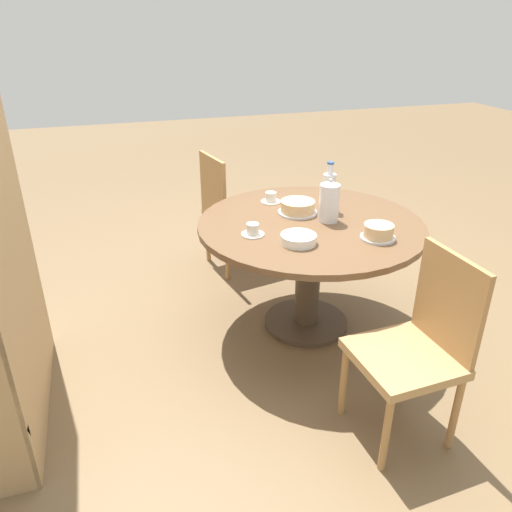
% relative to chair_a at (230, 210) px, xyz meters
% --- Properties ---
extents(ground_plane, '(14.00, 14.00, 0.00)m').
position_rel_chair_a_xyz_m(ground_plane, '(-0.93, -0.24, -0.47)').
color(ground_plane, brown).
extents(dining_table, '(1.31, 1.31, 0.70)m').
position_rel_chair_a_xyz_m(dining_table, '(-0.93, -0.24, 0.09)').
color(dining_table, '#473828').
rests_on(dining_table, ground_plane).
extents(chair_a, '(0.49, 0.49, 0.89)m').
position_rel_chair_a_xyz_m(chair_a, '(0.00, 0.00, 0.00)').
color(chair_a, '#A87A47').
rests_on(chair_a, ground_plane).
extents(chair_b, '(0.44, 0.44, 0.89)m').
position_rel_chair_a_xyz_m(chair_b, '(-1.88, -0.35, 0.00)').
color(chair_b, '#A87A47').
rests_on(chair_b, ground_plane).
extents(coffee_pot, '(0.12, 0.12, 0.26)m').
position_rel_chair_a_xyz_m(coffee_pot, '(-0.94, -0.34, 0.35)').
color(coffee_pot, silver).
rests_on(coffee_pot, dining_table).
extents(water_bottle, '(0.08, 0.08, 0.30)m').
position_rel_chair_a_xyz_m(water_bottle, '(-0.78, -0.42, 0.36)').
color(water_bottle, silver).
rests_on(water_bottle, dining_table).
extents(cake_main, '(0.24, 0.24, 0.08)m').
position_rel_chair_a_xyz_m(cake_main, '(-0.78, -0.22, 0.27)').
color(cake_main, silver).
rests_on(cake_main, dining_table).
extents(cake_second, '(0.19, 0.19, 0.08)m').
position_rel_chair_a_xyz_m(cake_second, '(-1.26, -0.49, 0.27)').
color(cake_second, silver).
rests_on(cake_second, dining_table).
extents(cup_a, '(0.13, 0.13, 0.07)m').
position_rel_chair_a_xyz_m(cup_a, '(-0.54, -0.13, 0.26)').
color(cup_a, white).
rests_on(cup_a, dining_table).
extents(cup_b, '(0.13, 0.13, 0.07)m').
position_rel_chair_a_xyz_m(cup_b, '(-1.01, 0.14, 0.26)').
color(cup_b, white).
rests_on(cup_b, dining_table).
extents(plate_stack, '(0.19, 0.19, 0.05)m').
position_rel_chair_a_xyz_m(plate_stack, '(-1.19, -0.06, 0.26)').
color(plate_stack, white).
rests_on(plate_stack, dining_table).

